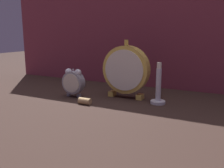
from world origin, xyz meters
name	(u,v)px	position (x,y,z in m)	size (l,w,h in m)	color
ground_plane	(101,103)	(0.00, 0.00, 0.00)	(4.00, 4.00, 0.00)	black
fabric_backdrop_drape	(138,7)	(0.00, 0.33, 0.34)	(1.34, 0.01, 0.67)	brown
alarm_clock_twin_bell	(73,81)	(-0.13, 0.03, 0.06)	(0.08, 0.03, 0.10)	gray
mantel_clock_silver	(126,70)	(0.04, 0.11, 0.10)	(0.17, 0.04, 0.21)	gold
brass_candlestick	(158,90)	(0.17, 0.08, 0.05)	(0.05, 0.05, 0.14)	silver
wine_cork	(85,101)	(-0.04, -0.03, 0.01)	(0.02, 0.02, 0.04)	tan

